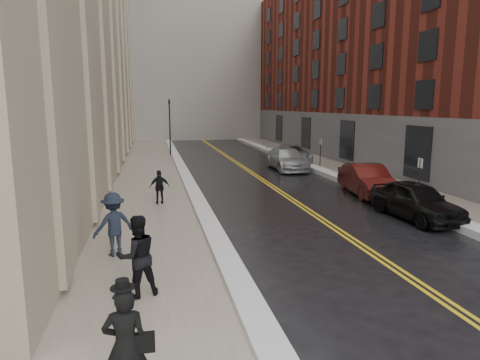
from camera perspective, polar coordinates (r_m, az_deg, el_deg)
name	(u,v)px	position (r m, az deg, el deg)	size (l,w,h in m)	color
ground	(328,291)	(11.41, 11.67, -14.26)	(160.00, 160.00, 0.00)	black
sidewalk_left	(149,183)	(25.93, -12.03, -0.42)	(4.00, 64.00, 0.15)	gray
sidewalk_right	(359,176)	(29.12, 15.57, 0.55)	(3.00, 64.00, 0.15)	gray
lane_stripe_a	(261,180)	(26.78, 2.86, -0.05)	(0.12, 64.00, 0.01)	gold
lane_stripe_b	(265,180)	(26.84, 3.35, -0.03)	(0.12, 64.00, 0.01)	gold
snow_ridge_left	(188,181)	(26.00, -6.96, -0.12)	(0.70, 60.80, 0.26)	white
snow_ridge_right	(333,176)	(28.31, 12.25, 0.59)	(0.85, 60.80, 0.30)	white
building_right	(420,51)	(39.37, 22.85, 15.55)	(14.00, 50.00, 18.00)	maroon
tower_far_right	(255,3)	(79.61, 2.03, 22.53)	(22.00, 18.00, 44.00)	slate
traffic_signal	(170,123)	(39.59, -9.35, 7.56)	(0.18, 0.15, 5.20)	black
parking_sign_near	(419,177)	(21.58, 22.79, 0.40)	(0.06, 0.35, 2.23)	black
parking_sign_far	(320,150)	(32.09, 10.68, 3.89)	(0.06, 0.35, 2.23)	black
car_black	(416,200)	(19.02, 22.39, -2.53)	(1.84, 4.58, 1.56)	black
car_maroon	(367,180)	(23.19, 16.60, -0.01)	(1.70, 4.87, 1.61)	#400E0B
car_silver_near	(287,159)	(31.31, 6.27, 2.79)	(2.18, 5.36, 1.55)	#A9ADB1
car_silver_far	(292,154)	(34.65, 6.90, 3.45)	(2.54, 5.52, 1.53)	#9FA1A7
pedestrian_main	(125,346)	(7.09, -15.04, -20.58)	(0.68, 0.44, 1.85)	black
pedestrian_a	(137,256)	(10.50, -13.54, -9.83)	(0.96, 0.75, 1.98)	black
pedestrian_b	(114,224)	(13.45, -16.49, -5.68)	(1.24, 0.71, 1.93)	black
pedestrian_c	(160,187)	(20.01, -10.65, -0.92)	(0.91, 0.38, 1.56)	black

